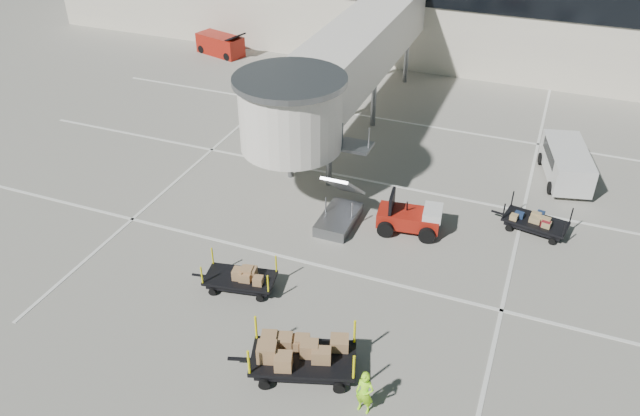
# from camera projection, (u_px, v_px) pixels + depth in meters

# --- Properties ---
(ground) EXTENTS (140.00, 140.00, 0.00)m
(ground) POSITION_uv_depth(u_px,v_px,m) (327.00, 304.00, 22.89)
(ground) COLOR #9A978A
(ground) RESTS_ON ground
(lane_markings) EXTENTS (40.00, 30.00, 0.02)m
(lane_markings) POSITION_uv_depth(u_px,v_px,m) (383.00, 180.00, 30.34)
(lane_markings) COLOR silver
(lane_markings) RESTS_ON ground
(jet_bridge) EXTENTS (5.70, 20.40, 6.03)m
(jet_bridge) POSITION_uv_depth(u_px,v_px,m) (342.00, 67.00, 31.28)
(jet_bridge) COLOR silver
(jet_bridge) RESTS_ON ground
(baggage_tug) EXTENTS (2.80, 1.99, 1.74)m
(baggage_tug) POSITION_uv_depth(u_px,v_px,m) (410.00, 218.00, 26.49)
(baggage_tug) COLOR maroon
(baggage_tug) RESTS_ON ground
(suitcase_cart) EXTENTS (3.30, 1.76, 1.27)m
(suitcase_cart) POSITION_uv_depth(u_px,v_px,m) (536.00, 222.00, 26.52)
(suitcase_cart) COLOR black
(suitcase_cart) RESTS_ON ground
(box_cart_near) EXTENTS (4.20, 2.62, 1.62)m
(box_cart_near) POSITION_uv_depth(u_px,v_px,m) (304.00, 358.00, 19.81)
(box_cart_near) COLOR black
(box_cart_near) RESTS_ON ground
(box_cart_far) EXTENTS (3.30, 1.76, 1.27)m
(box_cart_far) POSITION_uv_depth(u_px,v_px,m) (240.00, 278.00, 23.40)
(box_cart_far) COLOR black
(box_cart_far) RESTS_ON ground
(ground_worker) EXTENTS (0.59, 0.42, 1.55)m
(ground_worker) POSITION_uv_depth(u_px,v_px,m) (365.00, 393.00, 18.50)
(ground_worker) COLOR #9CFF1A
(ground_worker) RESTS_ON ground
(minivan) EXTENTS (2.70, 4.59, 1.63)m
(minivan) POSITION_uv_depth(u_px,v_px,m) (566.00, 161.00, 29.96)
(minivan) COLOR silver
(minivan) RESTS_ON ground
(belt_loader) EXTENTS (4.03, 2.41, 1.83)m
(belt_loader) POSITION_uv_depth(u_px,v_px,m) (221.00, 45.00, 44.91)
(belt_loader) COLOR maroon
(belt_loader) RESTS_ON ground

